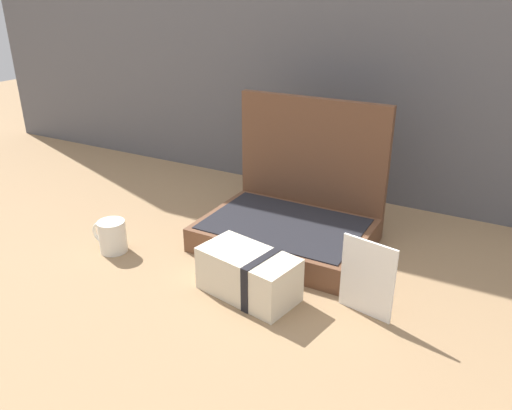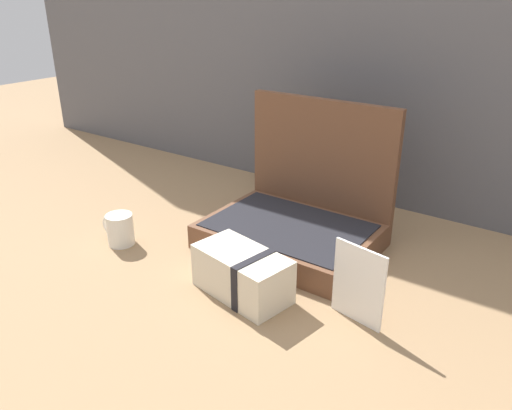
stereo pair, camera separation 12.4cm
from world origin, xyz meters
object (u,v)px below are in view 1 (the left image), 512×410
at_px(open_suitcase, 292,214).
at_px(cream_toiletry_bag, 249,275).
at_px(coffee_mug, 112,236).
at_px(info_card_left, 367,278).

relative_size(open_suitcase, cream_toiletry_bag, 1.82).
bearing_deg(coffee_mug, open_suitcase, 36.69).
relative_size(cream_toiletry_bag, coffee_mug, 2.27).
height_order(open_suitcase, info_card_left, open_suitcase).
bearing_deg(open_suitcase, cream_toiletry_bag, -83.71).
xyz_separation_m(cream_toiletry_bag, info_card_left, (0.26, 0.06, 0.04)).
bearing_deg(open_suitcase, coffee_mug, -143.31).
height_order(cream_toiletry_bag, info_card_left, info_card_left).
xyz_separation_m(open_suitcase, info_card_left, (0.29, -0.24, 0.01)).
height_order(cream_toiletry_bag, coffee_mug, cream_toiletry_bag).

